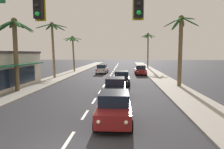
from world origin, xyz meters
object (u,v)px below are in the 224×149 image
object	(u,v)px
sedan_third_in_queue	(115,87)
sedan_fifth_in_queue	(121,78)
sedan_oncoming_far	(102,69)
palm_right_second	(181,41)
sedan_lead_at_stop_bar	(114,107)
sedan_parked_nearest_kerb	(140,70)
palm_left_second	(15,42)
palm_left_farthest	(73,45)
palm_right_farthest	(148,43)
palm_left_third	(52,38)
traffic_signal_mast	(141,22)

from	to	relation	value
sedan_third_in_queue	sedan_fifth_in_queue	world-z (taller)	same
sedan_oncoming_far	palm_right_second	size ratio (longest dim) A/B	0.57
sedan_lead_at_stop_bar	sedan_parked_nearest_kerb	size ratio (longest dim) A/B	1.00
palm_left_second	palm_left_farthest	world-z (taller)	palm_left_farthest
sedan_lead_at_stop_bar	palm_right_farthest	bearing A→B (deg)	81.33
palm_left_second	palm_left_third	distance (m)	10.94
traffic_signal_mast	palm_left_third	distance (m)	25.25
palm_left_third	palm_left_farthest	xyz separation A→B (m)	(0.24, 10.96, -0.51)
sedan_third_in_queue	sedan_fifth_in_queue	distance (m)	6.74
palm_left_farthest	sedan_parked_nearest_kerb	bearing A→B (deg)	-19.92
palm_right_second	palm_right_farthest	xyz separation A→B (m)	(-0.44, 28.73, 1.17)
sedan_oncoming_far	palm_left_second	world-z (taller)	palm_left_second
palm_left_farthest	palm_right_second	xyz separation A→B (m)	(16.63, -17.85, -0.33)
palm_left_second	palm_left_farthest	bearing A→B (deg)	89.86
sedan_oncoming_far	palm_left_third	world-z (taller)	palm_left_third
sedan_lead_at_stop_bar	traffic_signal_mast	bearing A→B (deg)	-71.33
sedan_oncoming_far	sedan_fifth_in_queue	bearing A→B (deg)	-74.39
sedan_fifth_in_queue	palm_right_farthest	size ratio (longest dim) A/B	0.51
palm_left_farthest	palm_left_second	bearing A→B (deg)	-90.14
sedan_fifth_in_queue	palm_left_third	xyz separation A→B (m)	(-10.33, 5.72, 5.18)
sedan_parked_nearest_kerb	sedan_oncoming_far	bearing A→B (deg)	164.75
traffic_signal_mast	sedan_fifth_in_queue	size ratio (longest dim) A/B	2.50
sedan_third_in_queue	palm_left_farthest	bearing A→B (deg)	112.46
palm_right_farthest	palm_right_second	bearing A→B (deg)	-89.13
sedan_fifth_in_queue	sedan_lead_at_stop_bar	bearing A→B (deg)	-90.64
palm_left_third	palm_left_farthest	bearing A→B (deg)	88.73
palm_right_second	palm_right_farthest	world-z (taller)	palm_right_farthest
palm_left_second	sedan_parked_nearest_kerb	bearing A→B (deg)	51.99
sedan_lead_at_stop_bar	sedan_oncoming_far	world-z (taller)	same
traffic_signal_mast	sedan_fifth_in_queue	distance (m)	17.35
sedan_parked_nearest_kerb	palm_left_farthest	world-z (taller)	palm_left_farthest
sedan_fifth_in_queue	sedan_oncoming_far	xyz separation A→B (m)	(-3.85, 13.79, 0.00)
palm_left_third	sedan_lead_at_stop_bar	bearing A→B (deg)	-62.03
palm_left_third	palm_right_farthest	bearing A→B (deg)	53.03
sedan_oncoming_far	sedan_parked_nearest_kerb	xyz separation A→B (m)	(7.03, -1.92, 0.00)
sedan_lead_at_stop_bar	sedan_oncoming_far	size ratio (longest dim) A/B	0.99
palm_left_third	traffic_signal_mast	bearing A→B (deg)	-63.34
sedan_lead_at_stop_bar	sedan_fifth_in_queue	bearing A→B (deg)	89.36
sedan_fifth_in_queue	palm_right_farthest	world-z (taller)	palm_right_farthest
traffic_signal_mast	palm_left_third	size ratio (longest dim) A/B	1.34
sedan_oncoming_far	palm_left_second	xyz separation A→B (m)	(-6.29, -18.95, 4.07)
sedan_parked_nearest_kerb	palm_right_second	distance (m)	14.16
palm_left_second	palm_right_second	bearing A→B (deg)	13.45
sedan_oncoming_far	palm_right_second	world-z (taller)	palm_right_second
palm_left_third	sedan_fifth_in_queue	bearing A→B (deg)	-28.98
sedan_parked_nearest_kerb	palm_right_farthest	xyz separation A→B (m)	(2.93, 15.68, 5.52)
sedan_third_in_queue	palm_right_farthest	distance (m)	35.33
palm_left_farthest	palm_right_second	distance (m)	24.40
palm_left_third	palm_right_farthest	size ratio (longest dim) A/B	0.95
sedan_oncoming_far	sedan_parked_nearest_kerb	world-z (taller)	same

